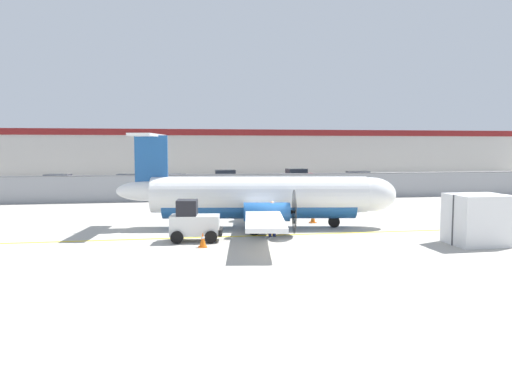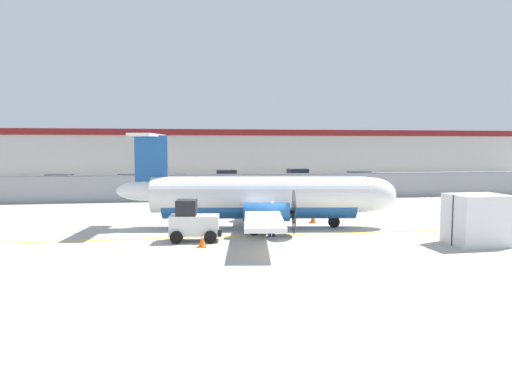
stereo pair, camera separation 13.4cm
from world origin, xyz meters
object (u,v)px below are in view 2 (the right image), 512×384
object	(u,v)px
commuter_airplane	(264,197)
parked_car_3	(227,177)
parked_car_1	(130,182)
parked_car_2	(177,182)
traffic_cone_near_right	(202,240)
parked_car_4	(284,182)
traffic_cone_far_left	(313,217)
parked_car_6	(360,179)
baggage_tug	(193,222)
cargo_container	(478,220)
parked_car_0	(61,183)
parked_car_5	(299,176)
traffic_cone_near_left	(271,228)
ground_crew_worker	(272,217)

from	to	relation	value
commuter_airplane	parked_car_3	world-z (taller)	commuter_airplane
parked_car_1	parked_car_2	bearing A→B (deg)	174.21
traffic_cone_near_right	parked_car_4	world-z (taller)	parked_car_4
traffic_cone_far_left	parked_car_1	xyz separation A→B (m)	(-11.80, 21.52, 0.58)
parked_car_6	parked_car_2	bearing A→B (deg)	-169.68
baggage_tug	cargo_container	bearing A→B (deg)	-5.27
parked_car_0	parked_car_1	size ratio (longest dim) A/B	1.01
baggage_tug	parked_car_5	world-z (taller)	baggage_tug
parked_car_2	parked_car_5	size ratio (longest dim) A/B	0.96
traffic_cone_far_left	parked_car_6	xyz separation A→B (m)	(11.51, 22.54, 0.58)
parked_car_4	traffic_cone_near_left	bearing A→B (deg)	-111.91
parked_car_0	parked_car_2	bearing A→B (deg)	-0.12
cargo_container	parked_car_4	bearing A→B (deg)	94.98
parked_car_0	traffic_cone_far_left	bearing A→B (deg)	-43.92
traffic_cone_near_right	parked_car_2	world-z (taller)	parked_car_2
commuter_airplane	parked_car_2	size ratio (longest dim) A/B	3.80
traffic_cone_near_right	parked_car_6	distance (m)	33.58
traffic_cone_near_right	parked_car_1	xyz separation A→B (m)	(-5.26, 27.30, 0.58)
parked_car_2	parked_car_0	bearing A→B (deg)	173.96
parked_car_0	parked_car_3	bearing A→B (deg)	25.95
traffic_cone_near_right	parked_car_0	distance (m)	30.09
traffic_cone_near_left	parked_car_6	world-z (taller)	parked_car_6
parked_car_1	ground_crew_worker	bearing A→B (deg)	113.31
ground_crew_worker	parked_car_1	distance (m)	26.76
ground_crew_worker	parked_car_1	xyz separation A→B (m)	(-8.68, 25.32, -0.06)
traffic_cone_near_left	traffic_cone_far_left	bearing A→B (deg)	45.52
parked_car_0	parked_car_6	distance (m)	29.61
parked_car_2	parked_car_5	distance (m)	16.40
traffic_cone_far_left	parked_car_4	distance (m)	19.32
parked_car_2	parked_car_5	xyz separation A→B (m)	(14.04, 8.48, 0.00)
traffic_cone_near_right	parked_car_0	bearing A→B (deg)	112.60
commuter_airplane	baggage_tug	bearing A→B (deg)	-131.97
cargo_container	parked_car_3	size ratio (longest dim) A/B	0.57
traffic_cone_near_left	parked_car_3	bearing A→B (deg)	87.76
baggage_tug	parked_car_1	size ratio (longest dim) A/B	0.57
parked_car_3	parked_car_6	distance (m)	14.29
traffic_cone_near_left	parked_car_1	bearing A→B (deg)	109.62
commuter_airplane	parked_car_1	bearing A→B (deg)	119.96
parked_car_5	commuter_airplane	bearing A→B (deg)	-114.87
ground_crew_worker	parked_car_5	xyz separation A→B (m)	(9.74, 33.01, -0.06)
parked_car_6	traffic_cone_far_left	bearing A→B (deg)	-112.19
parked_car_1	parked_car_5	distance (m)	19.97
baggage_tug	parked_car_4	bearing A→B (deg)	75.91
ground_crew_worker	cargo_container	distance (m)	9.13
commuter_airplane	traffic_cone_near_left	size ratio (longest dim) A/B	25.09
parked_car_5	parked_car_4	bearing A→B (deg)	-118.82
cargo_container	traffic_cone_far_left	world-z (taller)	cargo_container
parked_car_3	traffic_cone_near_left	bearing A→B (deg)	-89.86
parked_car_4	parked_car_0	bearing A→B (deg)	164.57
commuter_airplane	parked_car_0	bearing A→B (deg)	131.87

